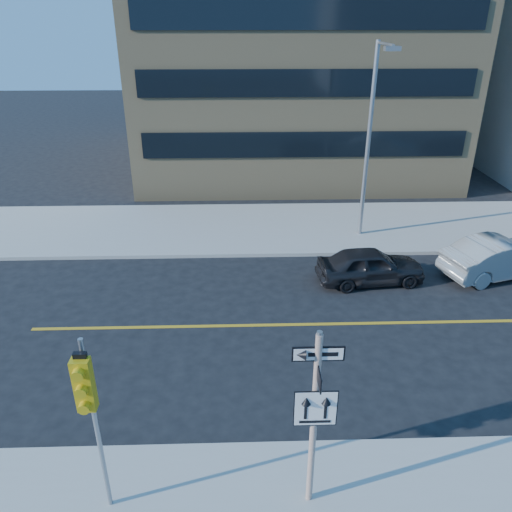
{
  "coord_description": "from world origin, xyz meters",
  "views": [
    {
      "loc": [
        -1.29,
        -9.44,
        9.0
      ],
      "look_at": [
        -0.87,
        4.0,
        2.48
      ],
      "focal_mm": 35.0,
      "sensor_mm": 36.0,
      "label": 1
    }
  ],
  "objects_px": {
    "streetlight_a": "(371,131)",
    "sign_pole": "(315,413)",
    "traffic_signal": "(87,398)",
    "parked_car_a": "(370,266)",
    "parked_car_b": "(501,257)"
  },
  "relations": [
    {
      "from": "sign_pole",
      "to": "parked_car_a",
      "type": "bearing_deg",
      "value": 69.7
    },
    {
      "from": "sign_pole",
      "to": "parked_car_a",
      "type": "distance_m",
      "value": 10.06
    },
    {
      "from": "traffic_signal",
      "to": "streetlight_a",
      "type": "relative_size",
      "value": 0.5
    },
    {
      "from": "sign_pole",
      "to": "parked_car_a",
      "type": "relative_size",
      "value": 1.03
    },
    {
      "from": "parked_car_b",
      "to": "streetlight_a",
      "type": "height_order",
      "value": "streetlight_a"
    },
    {
      "from": "traffic_signal",
      "to": "parked_car_b",
      "type": "distance_m",
      "value": 16.05
    },
    {
      "from": "streetlight_a",
      "to": "traffic_signal",
      "type": "bearing_deg",
      "value": -120.8
    },
    {
      "from": "traffic_signal",
      "to": "parked_car_a",
      "type": "xyz_separation_m",
      "value": [
        7.44,
        9.44,
        -2.36
      ]
    },
    {
      "from": "streetlight_a",
      "to": "sign_pole",
      "type": "bearing_deg",
      "value": -106.77
    },
    {
      "from": "sign_pole",
      "to": "traffic_signal",
      "type": "height_order",
      "value": "sign_pole"
    },
    {
      "from": "parked_car_a",
      "to": "parked_car_b",
      "type": "bearing_deg",
      "value": -91.35
    },
    {
      "from": "traffic_signal",
      "to": "streetlight_a",
      "type": "bearing_deg",
      "value": 59.2
    },
    {
      "from": "sign_pole",
      "to": "parked_car_a",
      "type": "height_order",
      "value": "sign_pole"
    },
    {
      "from": "parked_car_a",
      "to": "streetlight_a",
      "type": "relative_size",
      "value": 0.49
    },
    {
      "from": "traffic_signal",
      "to": "streetlight_a",
      "type": "height_order",
      "value": "streetlight_a"
    }
  ]
}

